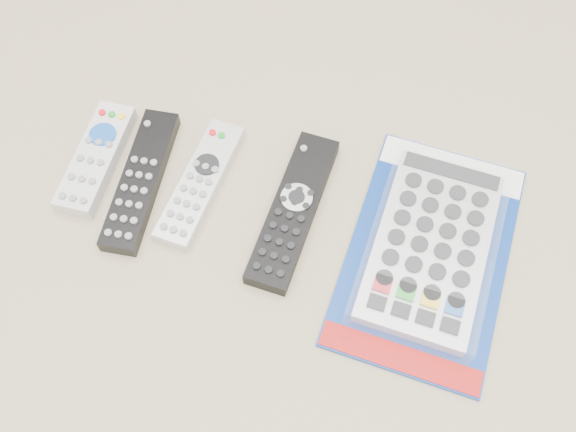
% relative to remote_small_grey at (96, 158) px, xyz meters
% --- Properties ---
extents(remote_small_grey, '(0.06, 0.16, 0.02)m').
position_rel_remote_small_grey_xyz_m(remote_small_grey, '(0.00, 0.00, 0.00)').
color(remote_small_grey, '#BCBCBF').
rests_on(remote_small_grey, ground).
extents(remote_slim_black, '(0.05, 0.20, 0.02)m').
position_rel_remote_small_grey_xyz_m(remote_slim_black, '(0.07, -0.02, -0.00)').
color(remote_slim_black, black).
rests_on(remote_slim_black, ground).
extents(remote_silver_dvd, '(0.07, 0.19, 0.02)m').
position_rel_remote_small_grey_xyz_m(remote_silver_dvd, '(0.14, -0.01, -0.00)').
color(remote_silver_dvd, silver).
rests_on(remote_silver_dvd, ground).
extents(remote_large_black, '(0.08, 0.22, 0.02)m').
position_rel_remote_small_grey_xyz_m(remote_large_black, '(0.26, -0.03, -0.00)').
color(remote_large_black, black).
rests_on(remote_large_black, ground).
extents(jumbo_remote_packaged, '(0.22, 0.32, 0.04)m').
position_rel_remote_small_grey_xyz_m(jumbo_remote_packaged, '(0.43, -0.05, 0.01)').
color(jumbo_remote_packaged, navy).
rests_on(jumbo_remote_packaged, ground).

